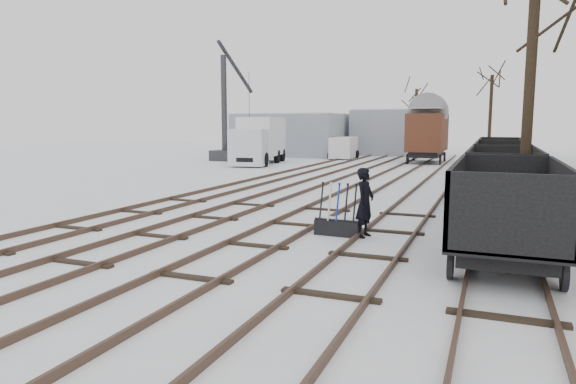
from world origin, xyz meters
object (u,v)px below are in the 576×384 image
at_px(freight_wagon_a, 505,224).
at_px(box_van_wagon, 428,131).
at_px(ground_frame, 338,226).
at_px(lorry, 259,140).
at_px(crane, 226,130).
at_px(panel_van, 344,147).
at_px(worker, 365,203).

relative_size(freight_wagon_a, box_van_wagon, 1.00).
xyz_separation_m(ground_frame, freight_wagon_a, (4.35, -1.29, 0.60)).
bearing_deg(lorry, ground_frame, -69.64).
height_order(ground_frame, crane, crane).
relative_size(lorry, panel_van, 1.85).
height_order(box_van_wagon, crane, crane).
height_order(ground_frame, lorry, lorry).
distance_m(ground_frame, crane, 30.36).
distance_m(box_van_wagon, panel_van, 7.90).
relative_size(freight_wagon_a, crane, 0.57).
distance_m(freight_wagon_a, box_van_wagon, 30.51).
xyz_separation_m(ground_frame, panel_van, (-8.47, 30.73, 0.71)).
relative_size(ground_frame, box_van_wagon, 0.26).
relative_size(freight_wagon_a, lorry, 0.69).
bearing_deg(panel_van, ground_frame, -79.48).
xyz_separation_m(worker, lorry, (-13.74, 22.41, 0.89)).
height_order(lorry, panel_van, lorry).
distance_m(worker, crane, 30.66).
bearing_deg(panel_van, lorry, -123.72).
distance_m(freight_wagon_a, crane, 33.96).
distance_m(worker, lorry, 26.31).
relative_size(ground_frame, freight_wagon_a, 0.26).
height_order(worker, box_van_wagon, box_van_wagon).
relative_size(worker, lorry, 0.24).
relative_size(lorry, crane, 0.83).
height_order(box_van_wagon, lorry, box_van_wagon).
xyz_separation_m(worker, box_van_wagon, (-1.73, 28.61, 1.53)).
bearing_deg(ground_frame, freight_wagon_a, -13.35).
relative_size(ground_frame, worker, 0.76).
height_order(ground_frame, panel_van, panel_van).
bearing_deg(lorry, panel_van, 51.54).
distance_m(ground_frame, freight_wagon_a, 4.58).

